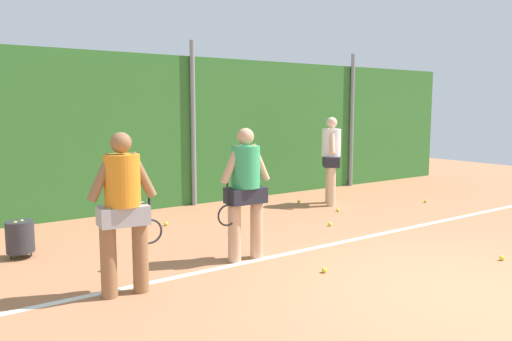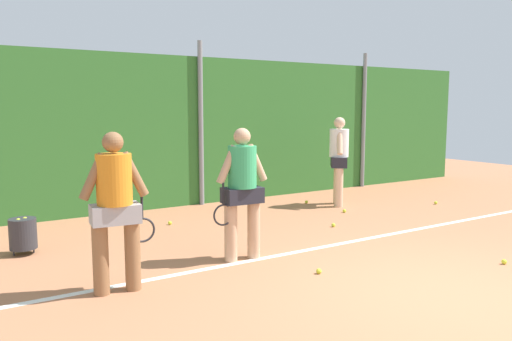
# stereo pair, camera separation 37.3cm
# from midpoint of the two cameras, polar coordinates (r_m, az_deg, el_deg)

# --- Properties ---
(ground_plane) EXTENTS (24.59, 24.59, 0.00)m
(ground_plane) POSITION_cam_midpoint_polar(r_m,az_deg,el_deg) (7.13, 8.02, -9.27)
(ground_plane) COLOR #B2704C
(hedge_fence_backdrop) EXTENTS (15.70, 0.25, 3.02)m
(hedge_fence_backdrop) POSITION_cam_midpoint_polar(r_m,az_deg,el_deg) (10.53, -8.56, 4.38)
(hedge_fence_backdrop) COLOR #33702D
(hedge_fence_backdrop) RESTS_ON ground_plane
(fence_post_center) EXTENTS (0.10, 0.10, 3.33)m
(fence_post_center) POSITION_cam_midpoint_polar(r_m,az_deg,el_deg) (10.36, -8.14, 5.20)
(fence_post_center) COLOR gray
(fence_post_center) RESTS_ON ground_plane
(fence_post_right) EXTENTS (0.10, 0.10, 3.33)m
(fence_post_right) POSITION_cam_midpoint_polar(r_m,az_deg,el_deg) (13.05, 9.96, 5.56)
(fence_post_right) COLOR gray
(fence_post_right) RESTS_ON ground_plane
(court_baseline_paint) EXTENTS (11.47, 0.10, 0.01)m
(court_baseline_paint) POSITION_cam_midpoint_polar(r_m,az_deg,el_deg) (7.42, 5.87, -8.55)
(court_baseline_paint) COLOR white
(court_baseline_paint) RESTS_ON ground_plane
(player_foreground_near) EXTENTS (0.81, 0.38, 1.75)m
(player_foreground_near) POSITION_cam_midpoint_polar(r_m,az_deg,el_deg) (5.57, -16.63, -3.76)
(player_foreground_near) COLOR #8C603D
(player_foreground_near) RESTS_ON ground_plane
(player_midcourt) EXTENTS (0.81, 0.37, 1.74)m
(player_midcourt) POSITION_cam_midpoint_polar(r_m,az_deg,el_deg) (6.58, -2.84, -1.87)
(player_midcourt) COLOR tan
(player_midcourt) RESTS_ON ground_plane
(player_backcourt_far) EXTENTS (0.57, 0.62, 1.81)m
(player_backcourt_far) POSITION_cam_midpoint_polar(r_m,az_deg,el_deg) (10.46, 7.46, 1.67)
(player_backcourt_far) COLOR beige
(player_backcourt_far) RESTS_ON ground_plane
(ball_hopper) EXTENTS (0.36, 0.36, 0.51)m
(ball_hopper) POSITION_cam_midpoint_polar(r_m,az_deg,el_deg) (7.57, -26.41, -6.70)
(ball_hopper) COLOR #2D2D33
(ball_hopper) RESTS_ON ground_plane
(tennis_ball_0) EXTENTS (0.07, 0.07, 0.07)m
(tennis_ball_0) POSITION_cam_midpoint_polar(r_m,az_deg,el_deg) (10.67, 3.86, -3.52)
(tennis_ball_0) COLOR #CCDB33
(tennis_ball_0) RESTS_ON ground_plane
(tennis_ball_1) EXTENTS (0.07, 0.07, 0.07)m
(tennis_ball_1) POSITION_cam_midpoint_polar(r_m,az_deg,el_deg) (8.80, -11.34, -5.95)
(tennis_ball_1) COLOR #CCDB33
(tennis_ball_1) RESTS_ON ground_plane
(tennis_ball_2) EXTENTS (0.07, 0.07, 0.07)m
(tennis_ball_2) POSITION_cam_midpoint_polar(r_m,az_deg,el_deg) (9.87, 8.17, -4.45)
(tennis_ball_2) COLOR #CCDB33
(tennis_ball_2) RESTS_ON ground_plane
(tennis_ball_3) EXTENTS (0.07, 0.07, 0.07)m
(tennis_ball_3) POSITION_cam_midpoint_polar(r_m,az_deg,el_deg) (8.68, 7.12, -6.04)
(tennis_ball_3) COLOR #CCDB33
(tennis_ball_3) RESTS_ON ground_plane
(tennis_ball_4) EXTENTS (0.07, 0.07, 0.07)m
(tennis_ball_4) POSITION_cam_midpoint_polar(r_m,az_deg,el_deg) (6.30, 6.02, -11.14)
(tennis_ball_4) COLOR #CCDB33
(tennis_ball_4) RESTS_ON ground_plane
(tennis_ball_5) EXTENTS (0.07, 0.07, 0.07)m
(tennis_ball_5) POSITION_cam_midpoint_polar(r_m,az_deg,el_deg) (7.41, 24.73, -8.98)
(tennis_ball_5) COLOR #CCDB33
(tennis_ball_5) RESTS_ON ground_plane
(tennis_ball_7) EXTENTS (0.07, 0.07, 0.07)m
(tennis_ball_7) POSITION_cam_midpoint_polar(r_m,az_deg,el_deg) (11.22, 17.69, -3.31)
(tennis_ball_7) COLOR #CCDB33
(tennis_ball_7) RESTS_ON ground_plane
(tennis_ball_8) EXTENTS (0.07, 0.07, 0.07)m
(tennis_ball_8) POSITION_cam_midpoint_polar(r_m,az_deg,el_deg) (6.66, -18.47, -10.48)
(tennis_ball_8) COLOR #CCDB33
(tennis_ball_8) RESTS_ON ground_plane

